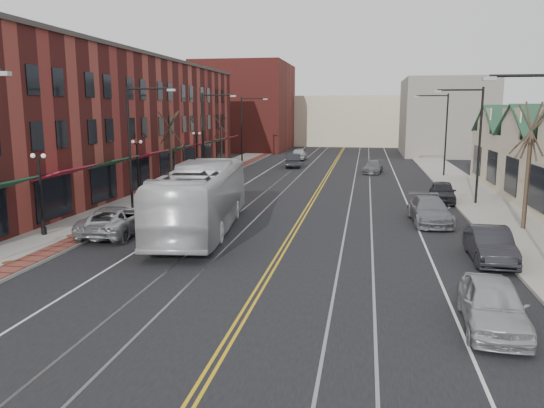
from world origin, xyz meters
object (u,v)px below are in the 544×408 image
at_px(parked_car_c, 430,211).
at_px(parked_car_d, 442,192).
at_px(transit_bus, 201,198).
at_px(parked_suv, 116,220).
at_px(parked_car_a, 493,304).
at_px(parked_car_b, 490,245).

xyz_separation_m(parked_car_c, parked_car_d, (1.71, 7.53, -0.00)).
bearing_deg(transit_bus, parked_car_c, -166.95).
xyz_separation_m(transit_bus, parked_suv, (-4.30, -1.49, -1.07)).
distance_m(parked_suv, parked_car_a, 19.56).
bearing_deg(parked_car_a, parked_suv, 154.66).
bearing_deg(transit_bus, parked_suv, 12.94).
distance_m(parked_car_a, parked_car_d, 23.00).
xyz_separation_m(parked_car_a, parked_car_c, (-0.17, 15.42, -0.00)).
xyz_separation_m(parked_suv, parked_car_d, (18.60, 13.39, -0.02)).
xyz_separation_m(transit_bus, parked_car_d, (14.30, 11.91, -1.09)).
distance_m(parked_car_b, parked_car_d, 15.31).
bearing_deg(parked_car_b, parked_suv, 174.96).
bearing_deg(parked_car_d, parked_car_b, -84.25).
bearing_deg(parked_car_b, parked_car_a, -100.53).
distance_m(transit_bus, parked_car_d, 18.64).
distance_m(parked_car_a, parked_car_c, 15.42).
relative_size(transit_bus, parked_car_a, 2.96).
bearing_deg(parked_car_a, parked_car_d, 90.09).
height_order(transit_bus, parked_car_d, transit_bus).
distance_m(transit_bus, parked_car_b, 14.74).
relative_size(transit_bus, parked_suv, 2.37).
distance_m(parked_suv, parked_car_c, 17.88).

